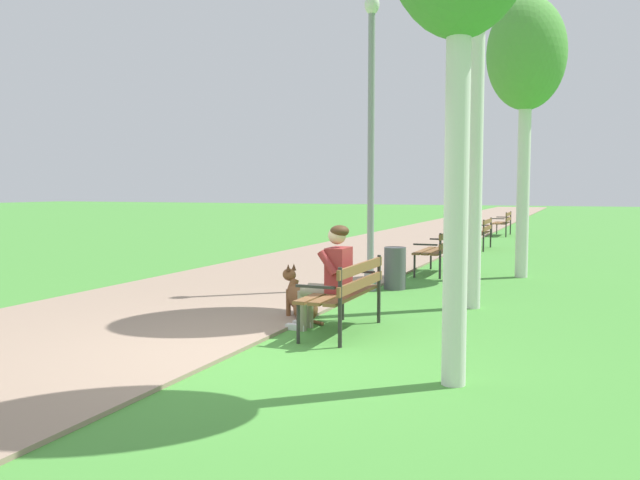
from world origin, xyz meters
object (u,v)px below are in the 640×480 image
Objects in this scene: lamp_post_near at (371,140)px; dog_brown at (300,300)px; litter_bin at (395,268)px; park_bench_mid at (438,248)px; park_bench_near at (346,289)px; birch_tree_third at (526,59)px; park_bench_far at (481,231)px; person_seated_on_near_bench at (330,274)px; park_bench_furthest at (503,221)px.

dog_brown is at bearing -91.67° from lamp_post_near.
park_bench_mid is at bearing 83.25° from litter_bin.
park_bench_near is 3.43m from litter_bin.
lamp_post_near is (-0.59, -2.49, 1.93)m from park_bench_mid.
park_bench_mid is 3.21m from lamp_post_near.
lamp_post_near is at bearing 102.85° from park_bench_near.
birch_tree_third reaches higher than park_bench_near.
lamp_post_near is at bearing -103.26° from park_bench_mid.
park_bench_far is 2.14× the size of litter_bin.
birch_tree_third reaches higher than person_seated_on_near_bench.
person_seated_on_near_bench is 3.59m from lamp_post_near.
park_bench_furthest is at bearing 90.51° from park_bench_far.
park_bench_far is at bearing 90.28° from park_bench_mid.
park_bench_far is at bearing 89.69° from person_seated_on_near_bench.
park_bench_mid is 1.20× the size of person_seated_on_near_bench.
park_bench_furthest is 13.36m from litter_bin.
dog_brown is at bearing -92.06° from park_bench_furthest.
lamp_post_near reaches higher than litter_bin.
park_bench_near is at bearing -89.25° from park_bench_far.
park_bench_mid is 2.14× the size of litter_bin.
park_bench_far is 11.18m from person_seated_on_near_bench.
birch_tree_third is (1.43, 5.73, 3.54)m from park_bench_near.
person_seated_on_near_bench is 3.41m from litter_bin.
park_bench_far is (-0.15, 11.19, 0.00)m from park_bench_near.
park_bench_near is at bearing -83.67° from litter_bin.
person_seated_on_near_bench reaches higher than park_bench_far.
park_bench_mid is at bearing 76.74° from lamp_post_near.
park_bench_mid is 0.29× the size of birch_tree_third.
birch_tree_third is at bearing 67.24° from dog_brown.
park_bench_mid is (-0.12, 5.59, 0.00)m from park_bench_near.
park_bench_far and park_bench_furthest have the same top height.
birch_tree_third is at bearing 76.01° from park_bench_near.
park_bench_far is 7.79m from litter_bin.
birch_tree_third is 7.39× the size of litter_bin.
park_bench_near is at bearing -103.99° from birch_tree_third.
birch_tree_third reaches higher than lamp_post_near.
lamp_post_near reaches higher than park_bench_mid.
park_bench_far is 0.29× the size of birch_tree_third.
birch_tree_third is at bearing 74.04° from person_seated_on_near_bench.
person_seated_on_near_bench is 1.79× the size of litter_bin.
person_seated_on_near_bench is 6.84m from birch_tree_third.
park_bench_mid is 5.18m from dog_brown.
park_bench_far reaches higher than dog_brown.
park_bench_near is 1.20× the size of person_seated_on_near_bench.
park_bench_near is 0.29× the size of birch_tree_third.
litter_bin is at bearing -90.77° from park_bench_furthest.
lamp_post_near is at bearing -129.04° from birch_tree_third.
dog_brown is at bearing 142.26° from person_seated_on_near_bench.
litter_bin is (-0.18, -13.36, -0.16)m from park_bench_furthest.
park_bench_near is 0.27m from person_seated_on_near_bench.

